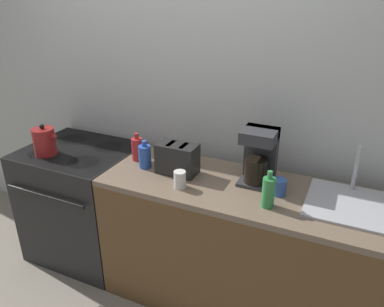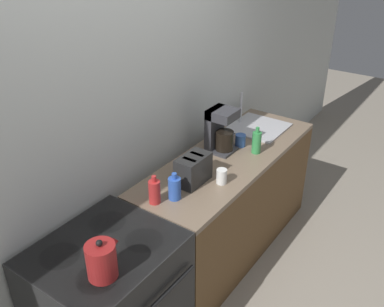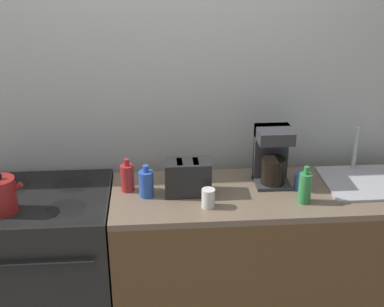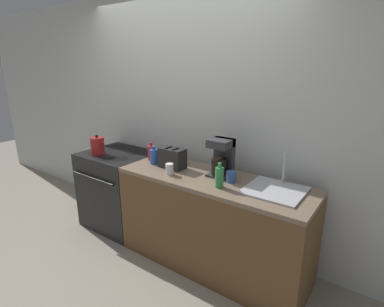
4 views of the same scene
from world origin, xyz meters
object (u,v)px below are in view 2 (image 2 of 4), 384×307
(coffee_maker, at_px, (220,130))
(bottle_blue, at_px, (175,188))
(kettle, at_px, (102,261))
(stove, at_px, (110,305))
(cup_white, at_px, (222,176))
(toaster, at_px, (193,169))
(bottle_green, at_px, (257,142))
(bottle_red, at_px, (154,191))
(cup_blue, at_px, (240,140))

(coffee_maker, xyz_separation_m, bottle_blue, (-0.71, -0.11, -0.10))
(bottle_blue, bearing_deg, coffee_maker, 9.05)
(kettle, relative_size, coffee_maker, 0.66)
(stove, bearing_deg, cup_white, -11.05)
(toaster, relative_size, bottle_green, 1.20)
(kettle, bearing_deg, coffee_maker, 9.00)
(stove, height_order, bottle_red, bottle_red)
(coffee_maker, relative_size, cup_blue, 3.54)
(bottle_blue, bearing_deg, toaster, 4.07)
(bottle_red, distance_m, bottle_green, 0.97)
(stove, xyz_separation_m, bottle_blue, (0.60, -0.03, 0.51))
(kettle, relative_size, bottle_green, 1.06)
(kettle, distance_m, coffee_maker, 1.47)
(toaster, height_order, coffee_maker, coffee_maker)
(coffee_maker, height_order, cup_white, coffee_maker)
(bottle_red, bearing_deg, stove, -175.09)
(bottle_red, height_order, bottle_blue, bottle_red)
(bottle_red, relative_size, bottle_green, 0.91)
(stove, xyz_separation_m, cup_blue, (1.46, -0.02, 0.48))
(toaster, height_order, bottle_blue, toaster)
(coffee_maker, relative_size, bottle_red, 1.77)
(cup_blue, bearing_deg, kettle, -175.26)
(kettle, xyz_separation_m, cup_blue, (1.61, 0.13, -0.05))
(stove, xyz_separation_m, bottle_red, (0.49, 0.04, 0.51))
(toaster, height_order, bottle_green, bottle_green)
(stove, height_order, toaster, toaster)
(bottle_red, distance_m, cup_blue, 0.98)
(bottle_green, distance_m, cup_white, 0.52)
(stove, xyz_separation_m, coffee_maker, (1.31, 0.08, 0.60))
(bottle_green, bearing_deg, bottle_red, 167.55)
(toaster, relative_size, coffee_maker, 0.74)
(bottle_blue, xyz_separation_m, cup_blue, (0.87, 0.02, -0.03))
(kettle, bearing_deg, stove, 46.21)
(coffee_maker, height_order, bottle_green, coffee_maker)
(bottle_red, xyz_separation_m, cup_white, (0.43, -0.22, -0.03))
(toaster, relative_size, cup_blue, 2.62)
(toaster, bearing_deg, kettle, -172.19)
(stove, bearing_deg, bottle_blue, -3.17)
(bottle_red, bearing_deg, bottle_blue, -35.41)
(coffee_maker, distance_m, bottle_blue, 0.73)
(bottle_green, height_order, cup_white, bottle_green)
(bottle_red, xyz_separation_m, bottle_green, (0.95, -0.21, 0.01))
(stove, relative_size, bottle_green, 4.21)
(bottle_red, distance_m, cup_white, 0.48)
(kettle, relative_size, cup_white, 2.16)
(bottle_red, height_order, cup_blue, bottle_red)
(stove, xyz_separation_m, kettle, (-0.14, -0.15, 0.53))
(stove, distance_m, cup_blue, 1.54)
(kettle, height_order, cup_white, kettle)
(bottle_red, bearing_deg, cup_white, -27.26)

